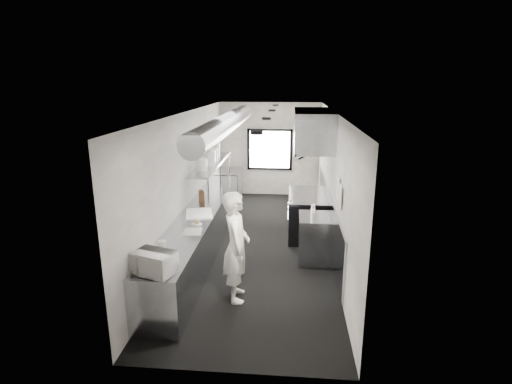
% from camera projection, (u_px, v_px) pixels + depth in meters
% --- Properties ---
extents(floor, '(3.00, 8.00, 0.01)m').
position_uv_depth(floor, '(259.00, 244.00, 8.69)').
color(floor, black).
rests_on(floor, ground).
extents(ceiling, '(3.00, 8.00, 0.01)m').
position_uv_depth(ceiling, '(259.00, 112.00, 7.95)').
color(ceiling, beige).
rests_on(ceiling, wall_back).
extents(wall_back, '(3.00, 0.02, 2.80)m').
position_uv_depth(wall_back, '(270.00, 149.00, 12.16)').
color(wall_back, silver).
rests_on(wall_back, floor).
extents(wall_front, '(3.00, 0.02, 2.80)m').
position_uv_depth(wall_front, '(231.00, 267.00, 4.48)').
color(wall_front, silver).
rests_on(wall_front, floor).
extents(wall_left, '(0.02, 8.00, 2.80)m').
position_uv_depth(wall_left, '(188.00, 180.00, 8.45)').
color(wall_left, silver).
rests_on(wall_left, floor).
extents(wall_right, '(0.02, 8.00, 2.80)m').
position_uv_depth(wall_right, '(333.00, 183.00, 8.20)').
color(wall_right, silver).
rests_on(wall_right, floor).
extents(wall_cladding, '(0.03, 5.50, 1.10)m').
position_uv_depth(wall_cladding, '(328.00, 217.00, 8.71)').
color(wall_cladding, '#8E959A').
rests_on(wall_cladding, wall_right).
extents(hvac_duct, '(0.40, 6.40, 0.40)m').
position_uv_depth(hvac_duct, '(228.00, 123.00, 8.46)').
color(hvac_duct, gray).
rests_on(hvac_duct, ceiling).
extents(service_window, '(1.36, 0.05, 1.25)m').
position_uv_depth(service_window, '(270.00, 150.00, 12.13)').
color(service_window, white).
rests_on(service_window, wall_back).
extents(exhaust_hood, '(0.81, 2.20, 0.88)m').
position_uv_depth(exhaust_hood, '(313.00, 130.00, 8.64)').
color(exhaust_hood, '#8E959A').
rests_on(exhaust_hood, ceiling).
extents(prep_counter, '(0.70, 6.00, 0.90)m').
position_uv_depth(prep_counter, '(201.00, 231.00, 8.19)').
color(prep_counter, '#8E959A').
rests_on(prep_counter, floor).
extents(pass_shelf, '(0.45, 3.00, 0.68)m').
position_uv_depth(pass_shelf, '(212.00, 164.00, 9.35)').
color(pass_shelf, '#8E959A').
rests_on(pass_shelf, prep_counter).
extents(range, '(0.88, 1.60, 0.94)m').
position_uv_depth(range, '(307.00, 214.00, 9.15)').
color(range, black).
rests_on(range, floor).
extents(bottle_station, '(0.65, 0.80, 0.90)m').
position_uv_depth(bottle_station, '(315.00, 238.00, 7.81)').
color(bottle_station, '#8E959A').
rests_on(bottle_station, floor).
extents(far_work_table, '(0.70, 1.20, 0.90)m').
position_uv_depth(far_work_table, '(229.00, 186.00, 11.74)').
color(far_work_table, '#8E959A').
rests_on(far_work_table, floor).
extents(notice_sheet_a, '(0.02, 0.28, 0.38)m').
position_uv_depth(notice_sheet_a, '(338.00, 188.00, 6.99)').
color(notice_sheet_a, white).
rests_on(notice_sheet_a, wall_right).
extents(notice_sheet_b, '(0.02, 0.28, 0.38)m').
position_uv_depth(notice_sheet_b, '(340.00, 197.00, 6.67)').
color(notice_sheet_b, white).
rests_on(notice_sheet_b, wall_right).
extents(line_cook, '(0.52, 0.71, 1.79)m').
position_uv_depth(line_cook, '(236.00, 246.00, 6.31)').
color(line_cook, white).
rests_on(line_cook, floor).
extents(microwave, '(0.61, 0.53, 0.31)m').
position_uv_depth(microwave, '(154.00, 263.00, 5.38)').
color(microwave, silver).
rests_on(microwave, prep_counter).
extents(deli_tub_a, '(0.16, 0.16, 0.10)m').
position_uv_depth(deli_tub_a, '(153.00, 256.00, 5.82)').
color(deli_tub_a, silver).
rests_on(deli_tub_a, prep_counter).
extents(deli_tub_b, '(0.14, 0.14, 0.10)m').
position_uv_depth(deli_tub_b, '(162.00, 244.00, 6.27)').
color(deli_tub_b, silver).
rests_on(deli_tub_b, prep_counter).
extents(newspaper, '(0.35, 0.42, 0.01)m').
position_uv_depth(newspaper, '(193.00, 232.00, 6.90)').
color(newspaper, silver).
rests_on(newspaper, prep_counter).
extents(small_plate, '(0.21, 0.21, 0.01)m').
position_uv_depth(small_plate, '(197.00, 224.00, 7.25)').
color(small_plate, white).
rests_on(small_plate, prep_counter).
extents(pastry, '(0.09, 0.09, 0.09)m').
position_uv_depth(pastry, '(197.00, 221.00, 7.24)').
color(pastry, tan).
rests_on(pastry, small_plate).
extents(cutting_board, '(0.64, 0.76, 0.02)m').
position_uv_depth(cutting_board, '(199.00, 213.00, 7.82)').
color(cutting_board, white).
rests_on(cutting_board, prep_counter).
extents(knife_block, '(0.16, 0.22, 0.21)m').
position_uv_depth(knife_block, '(201.00, 196.00, 8.69)').
color(knife_block, brown).
rests_on(knife_block, prep_counter).
extents(plate_stack_a, '(0.26, 0.26, 0.26)m').
position_uv_depth(plate_stack_a, '(202.00, 165.00, 8.48)').
color(plate_stack_a, white).
rests_on(plate_stack_a, pass_shelf).
extents(plate_stack_b, '(0.35, 0.35, 0.34)m').
position_uv_depth(plate_stack_b, '(210.00, 158.00, 9.02)').
color(plate_stack_b, white).
rests_on(plate_stack_b, pass_shelf).
extents(plate_stack_c, '(0.27, 0.27, 0.32)m').
position_uv_depth(plate_stack_c, '(213.00, 155.00, 9.43)').
color(plate_stack_c, white).
rests_on(plate_stack_c, pass_shelf).
extents(plate_stack_d, '(0.30, 0.30, 0.37)m').
position_uv_depth(plate_stack_d, '(215.00, 151.00, 9.83)').
color(plate_stack_d, white).
rests_on(plate_stack_d, pass_shelf).
extents(squeeze_bottle_a, '(0.08, 0.08, 0.20)m').
position_uv_depth(squeeze_bottle_a, '(313.00, 217.00, 7.33)').
color(squeeze_bottle_a, white).
rests_on(squeeze_bottle_a, bottle_station).
extents(squeeze_bottle_b, '(0.07, 0.07, 0.19)m').
position_uv_depth(squeeze_bottle_b, '(313.00, 214.00, 7.51)').
color(squeeze_bottle_b, white).
rests_on(squeeze_bottle_b, bottle_station).
extents(squeeze_bottle_c, '(0.05, 0.05, 0.16)m').
position_uv_depth(squeeze_bottle_c, '(312.00, 213.00, 7.64)').
color(squeeze_bottle_c, white).
rests_on(squeeze_bottle_c, bottle_station).
extents(squeeze_bottle_d, '(0.07, 0.07, 0.20)m').
position_uv_depth(squeeze_bottle_d, '(313.00, 210.00, 7.77)').
color(squeeze_bottle_d, white).
rests_on(squeeze_bottle_d, bottle_station).
extents(squeeze_bottle_e, '(0.07, 0.07, 0.17)m').
position_uv_depth(squeeze_bottle_e, '(314.00, 208.00, 7.93)').
color(squeeze_bottle_e, white).
rests_on(squeeze_bottle_e, bottle_station).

